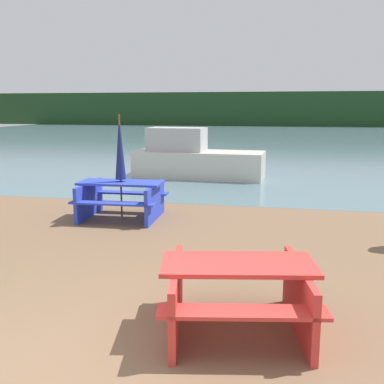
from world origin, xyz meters
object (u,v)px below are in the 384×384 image
object	(u,v)px
picnic_table_red	(238,289)
umbrella_navy	(120,148)
boat	(194,159)
picnic_table_blue	(121,196)

from	to	relation	value
picnic_table_red	umbrella_navy	distance (m)	5.14
boat	picnic_table_red	bearing A→B (deg)	-73.47
picnic_table_blue	umbrella_navy	xyz separation A→B (m)	(-0.00, 0.00, 0.98)
umbrella_navy	picnic_table_blue	bearing A→B (deg)	0.00
picnic_table_blue	umbrella_navy	size ratio (longest dim) A/B	0.82
picnic_table_blue	boat	distance (m)	5.65
picnic_table_red	boat	size ratio (longest dim) A/B	0.42
umbrella_navy	picnic_table_red	bearing A→B (deg)	-56.30
umbrella_navy	boat	bearing A→B (deg)	86.22
picnic_table_red	picnic_table_blue	bearing A→B (deg)	123.70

